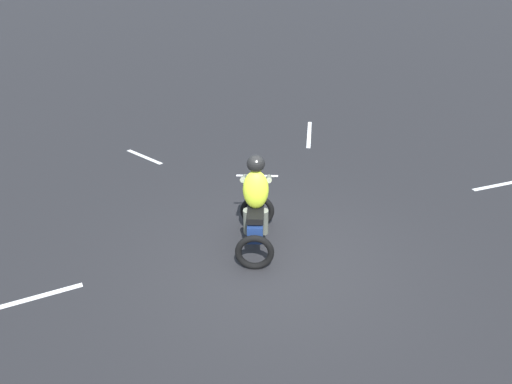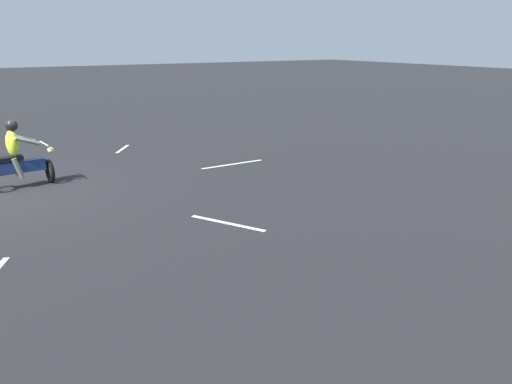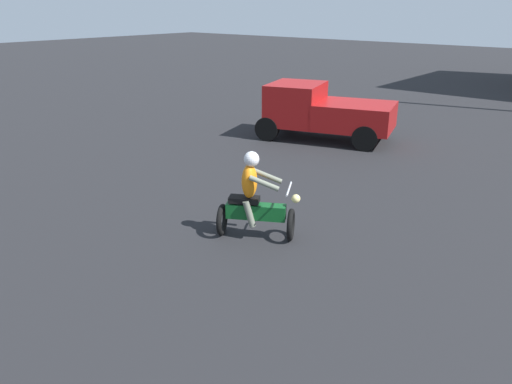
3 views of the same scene
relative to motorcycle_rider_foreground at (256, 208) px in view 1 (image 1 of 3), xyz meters
The scene contains 6 objects.
ground_plane 0.94m from the motorcycle_rider_foreground, 40.52° to the left, with size 120.00×120.00×0.00m, color black.
motorcycle_rider_foreground is the anchor object (origin of this frame).
lane_stripe_nw 5.79m from the motorcycle_rider_foreground, 122.49° to the left, with size 0.10×1.70×0.01m, color silver.
lane_stripe_w 5.60m from the motorcycle_rider_foreground, behind, with size 0.10×1.97×0.01m, color silver.
lane_stripe_sw 4.71m from the motorcycle_rider_foreground, 137.94° to the right, with size 0.10×1.25×0.01m, color silver.
lane_stripe_se 3.63m from the motorcycle_rider_foreground, 59.23° to the right, with size 0.10×1.62×0.01m, color silver.
Camera 1 is at (6.44, 0.56, 4.53)m, focal length 35.00 mm.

